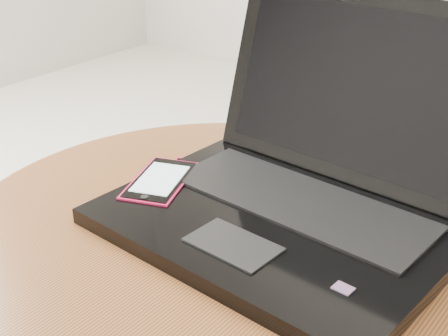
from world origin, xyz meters
The scene contains 4 objects.
table centered at (0.06, 0.00, 0.42)m, with size 0.68×0.68×0.54m.
laptop centered at (0.13, 0.07, 0.59)m, with size 0.41×0.37×0.25m.
phone_black centered at (-0.05, 0.06, 0.54)m, with size 0.10×0.12×0.01m.
phone_pink centered at (-0.05, 0.01, 0.56)m, with size 0.11×0.14×0.02m.
Camera 1 is at (0.46, -0.52, 0.94)m, focal length 50.86 mm.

